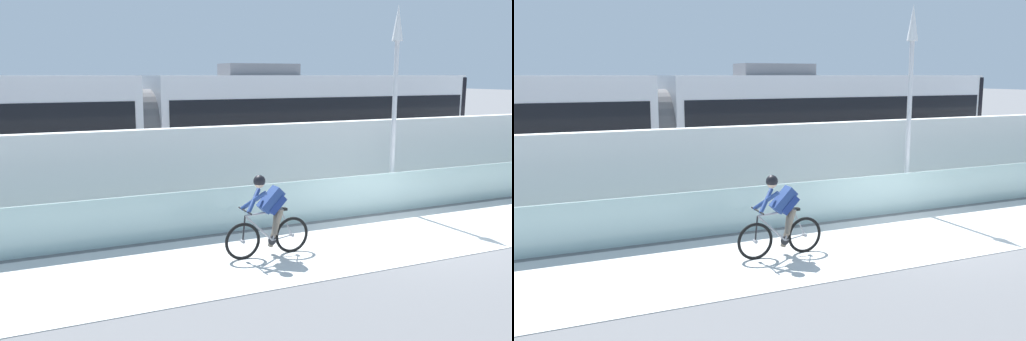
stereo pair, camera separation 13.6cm
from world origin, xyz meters
TOP-DOWN VIEW (x-y plane):
  - ground_plane at (0.00, 0.00)m, footprint 200.00×200.00m
  - bike_path_deck at (0.00, 0.00)m, footprint 32.00×3.20m
  - glass_parapet at (0.00, 1.85)m, footprint 32.00×0.05m
  - concrete_barrier_wall at (0.00, 3.65)m, footprint 32.00×0.36m
  - tram_rail_near at (0.00, 6.13)m, footprint 32.00×0.08m
  - tram_rail_far at (0.00, 7.57)m, footprint 32.00×0.08m
  - tram at (-4.47, 6.85)m, footprint 22.56×2.54m
  - cyclist_on_bike at (-3.66, 0.00)m, footprint 1.77×0.58m
  - lamp_post_antenna at (0.96, 2.15)m, footprint 0.28×0.28m

SIDE VIEW (x-z plane):
  - ground_plane at x=0.00m, z-range 0.00..0.00m
  - tram_rail_near at x=0.00m, z-range 0.00..0.01m
  - tram_rail_far at x=0.00m, z-range 0.00..0.01m
  - bike_path_deck at x=0.00m, z-range 0.00..0.01m
  - glass_parapet at x=0.00m, z-range 0.00..1.01m
  - cyclist_on_bike at x=-3.66m, z-range -0.02..1.59m
  - concrete_barrier_wall at x=0.00m, z-range 0.00..2.19m
  - tram at x=-4.47m, z-range -0.01..3.80m
  - lamp_post_antenna at x=0.96m, z-range 0.69..5.89m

